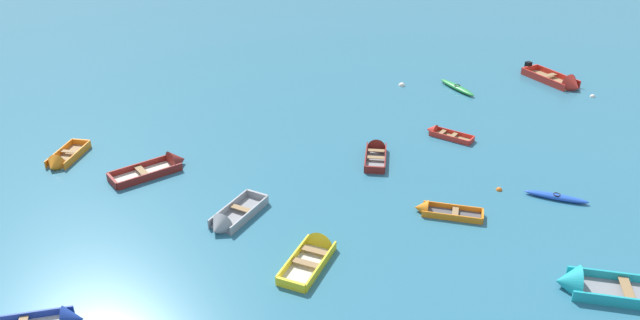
% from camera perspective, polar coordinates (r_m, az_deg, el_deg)
% --- Properties ---
extents(rowboat_maroon_foreground_center, '(4.18, 2.74, 1.27)m').
position_cam_1_polar(rowboat_maroon_foreground_center, '(32.75, -14.30, -0.51)').
color(rowboat_maroon_foreground_center, beige).
rests_on(rowboat_maroon_foreground_center, ground_plane).
extents(rowboat_orange_back_row_left, '(3.15, 2.26, 0.86)m').
position_cam_1_polar(rowboat_orange_back_row_left, '(28.60, 10.65, -4.65)').
color(rowboat_orange_back_row_left, '#4C4C51').
rests_on(rowboat_orange_back_row_left, ground_plane).
extents(rowboat_red_near_right, '(2.56, 4.93, 1.45)m').
position_cam_1_polar(rowboat_red_near_right, '(45.83, 21.72, 6.73)').
color(rowboat_red_near_right, '#99754C').
rests_on(rowboat_red_near_right, ground_plane).
extents(kayak_blue_back_row_right, '(2.64, 2.11, 0.28)m').
position_cam_1_polar(kayak_blue_back_row_right, '(31.27, 21.23, -3.21)').
color(kayak_blue_back_row_right, blue).
rests_on(kayak_blue_back_row_right, ground_plane).
extents(rowboat_yellow_back_row_center, '(3.14, 3.54, 1.19)m').
position_cam_1_polar(rowboat_yellow_back_row_center, '(25.59, -0.33, -8.36)').
color(rowboat_yellow_back_row_center, beige).
rests_on(rowboat_yellow_back_row_center, ground_plane).
extents(kayak_green_center, '(1.30, 3.49, 0.33)m').
position_cam_1_polar(kayak_green_center, '(43.02, 12.70, 6.65)').
color(kayak_green_center, '#288C3D').
rests_on(kayak_green_center, ground_plane).
extents(rowboat_turquoise_far_back, '(4.48, 3.25, 1.45)m').
position_cam_1_polar(rowboat_turquoise_far_back, '(25.85, 24.03, -10.72)').
color(rowboat_turquoise_far_back, gray).
rests_on(rowboat_turquoise_far_back, ground_plane).
extents(rowboat_grey_outer_left, '(3.22, 3.35, 1.13)m').
position_cam_1_polar(rowboat_grey_outer_left, '(27.57, -8.61, -5.70)').
color(rowboat_grey_outer_left, gray).
rests_on(rowboat_grey_outer_left, ground_plane).
extents(rowboat_maroon_outer_right, '(2.13, 3.36, 0.98)m').
position_cam_1_polar(rowboat_maroon_outer_right, '(33.34, 5.27, 0.82)').
color(rowboat_maroon_outer_right, gray).
rests_on(rowboat_maroon_outer_right, ground_plane).
extents(rowboat_orange_far_right, '(2.28, 3.34, 1.03)m').
position_cam_1_polar(rowboat_orange_far_right, '(34.99, -23.07, -0.09)').
color(rowboat_orange_far_right, '#99754C').
rests_on(rowboat_orange_far_right, ground_plane).
extents(rowboat_red_midfield_left, '(2.44, 2.63, 0.78)m').
position_cam_1_polar(rowboat_red_midfield_left, '(36.07, 11.17, 2.51)').
color(rowboat_red_midfield_left, '#99754C').
rests_on(rowboat_red_midfield_left, ground_plane).
extents(mooring_buoy_central, '(0.34, 0.34, 0.34)m').
position_cam_1_polar(mooring_buoy_central, '(44.67, 24.12, 5.41)').
color(mooring_buoy_central, silver).
rests_on(mooring_buoy_central, ground_plane).
extents(mooring_buoy_trailing, '(0.45, 0.45, 0.45)m').
position_cam_1_polar(mooring_buoy_trailing, '(43.08, 7.65, 6.90)').
color(mooring_buoy_trailing, silver).
rests_on(mooring_buoy_trailing, ground_plane).
extents(mooring_buoy_midfield, '(0.30, 0.30, 0.30)m').
position_cam_1_polar(mooring_buoy_midfield, '(31.20, 16.39, -2.72)').
color(mooring_buoy_midfield, orange).
rests_on(mooring_buoy_midfield, ground_plane).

